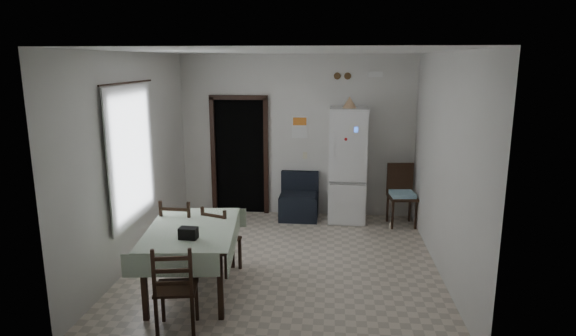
% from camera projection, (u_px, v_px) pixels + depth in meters
% --- Properties ---
extents(ground, '(4.50, 4.50, 0.00)m').
position_uv_depth(ground, '(285.00, 262.00, 6.80)').
color(ground, beige).
rests_on(ground, ground).
extents(ceiling, '(4.20, 4.50, 0.02)m').
position_uv_depth(ceiling, '(284.00, 51.00, 6.16)').
color(ceiling, white).
rests_on(ceiling, ground).
extents(wall_back, '(4.20, 0.02, 2.90)m').
position_uv_depth(wall_back, '(297.00, 136.00, 8.67)').
color(wall_back, silver).
rests_on(wall_back, ground).
extents(wall_front, '(4.20, 0.02, 2.90)m').
position_uv_depth(wall_front, '(260.00, 213.00, 4.29)').
color(wall_front, silver).
rests_on(wall_front, ground).
extents(wall_left, '(0.02, 4.50, 2.90)m').
position_uv_depth(wall_left, '(134.00, 159.00, 6.67)').
color(wall_left, silver).
rests_on(wall_left, ground).
extents(wall_right, '(0.02, 4.50, 2.90)m').
position_uv_depth(wall_right, '(444.00, 165.00, 6.29)').
color(wall_right, silver).
rests_on(wall_right, ground).
extents(doorway, '(1.06, 0.52, 2.22)m').
position_uv_depth(doorway, '(242.00, 154.00, 9.04)').
color(doorway, black).
rests_on(doorway, ground).
extents(window_recess, '(0.10, 1.20, 1.60)m').
position_uv_depth(window_recess, '(124.00, 154.00, 6.46)').
color(window_recess, silver).
rests_on(window_recess, ground).
extents(curtain, '(0.02, 1.45, 1.85)m').
position_uv_depth(curtain, '(132.00, 154.00, 6.45)').
color(curtain, silver).
rests_on(curtain, ground).
extents(curtain_rod, '(0.02, 1.60, 0.02)m').
position_uv_depth(curtain_rod, '(128.00, 83.00, 6.24)').
color(curtain_rod, black).
rests_on(curtain_rod, ground).
extents(calendar, '(0.28, 0.02, 0.40)m').
position_uv_depth(calendar, '(300.00, 127.00, 8.61)').
color(calendar, white).
rests_on(calendar, ground).
extents(calendar_image, '(0.24, 0.01, 0.14)m').
position_uv_depth(calendar_image, '(300.00, 121.00, 8.59)').
color(calendar_image, orange).
rests_on(calendar_image, ground).
extents(light_switch, '(0.08, 0.02, 0.12)m').
position_uv_depth(light_switch, '(305.00, 155.00, 8.72)').
color(light_switch, beige).
rests_on(light_switch, ground).
extents(vent_left, '(0.12, 0.03, 0.12)m').
position_uv_depth(vent_left, '(337.00, 76.00, 8.36)').
color(vent_left, '#533A21').
rests_on(vent_left, ground).
extents(vent_right, '(0.12, 0.03, 0.12)m').
position_uv_depth(vent_right, '(348.00, 76.00, 8.34)').
color(vent_right, '#533A21').
rests_on(vent_right, ground).
extents(emergency_light, '(0.25, 0.07, 0.09)m').
position_uv_depth(emergency_light, '(375.00, 74.00, 8.27)').
color(emergency_light, white).
rests_on(emergency_light, ground).
extents(fridge, '(0.66, 0.66, 2.00)m').
position_uv_depth(fridge, '(348.00, 165.00, 8.37)').
color(fridge, silver).
rests_on(fridge, ground).
extents(tan_cone, '(0.26, 0.26, 0.19)m').
position_uv_depth(tan_cone, '(350.00, 102.00, 8.07)').
color(tan_cone, tan).
rests_on(tan_cone, fridge).
extents(navy_seat, '(0.69, 0.66, 0.82)m').
position_uv_depth(navy_seat, '(299.00, 197.00, 8.58)').
color(navy_seat, black).
rests_on(navy_seat, ground).
extents(corner_chair, '(0.50, 0.50, 1.06)m').
position_uv_depth(corner_chair, '(402.00, 196.00, 8.20)').
color(corner_chair, black).
rests_on(corner_chair, ground).
extents(dining_table, '(1.20, 1.68, 0.82)m').
position_uv_depth(dining_table, '(193.00, 259.00, 5.86)').
color(dining_table, '#B4C6AA').
rests_on(dining_table, ground).
extents(black_bag, '(0.21, 0.14, 0.13)m').
position_uv_depth(black_bag, '(188.00, 233.00, 5.40)').
color(black_bag, black).
rests_on(black_bag, dining_table).
extents(dining_chair_far_left, '(0.46, 0.46, 1.02)m').
position_uv_depth(dining_chair_far_left, '(181.00, 234.00, 6.42)').
color(dining_chair_far_left, black).
rests_on(dining_chair_far_left, ground).
extents(dining_chair_far_right, '(0.51, 0.51, 0.93)m').
position_uv_depth(dining_chair_far_right, '(222.00, 239.00, 6.39)').
color(dining_chair_far_right, black).
rests_on(dining_chair_far_right, ground).
extents(dining_chair_near_head, '(0.49, 0.49, 0.98)m').
position_uv_depth(dining_chair_near_head, '(176.00, 287.00, 4.98)').
color(dining_chair_near_head, black).
rests_on(dining_chair_near_head, ground).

